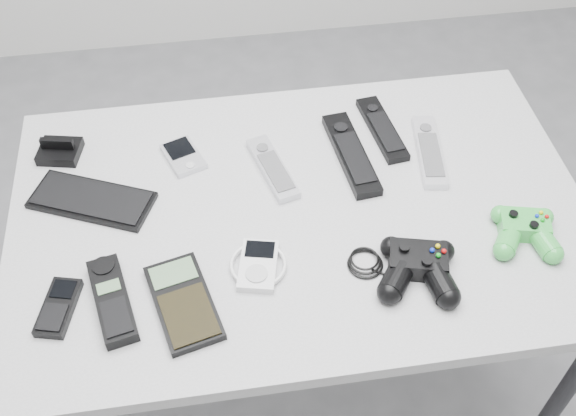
{
  "coord_description": "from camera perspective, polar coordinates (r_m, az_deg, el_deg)",
  "views": [
    {
      "loc": [
        -0.23,
        -0.76,
        1.72
      ],
      "look_at": [
        -0.11,
        0.07,
        0.76
      ],
      "focal_mm": 42.0,
      "sensor_mm": 36.0,
      "label": 1
    }
  ],
  "objects": [
    {
      "name": "cordless_handset",
      "position": [
        1.19,
        -14.67,
        -7.53
      ],
      "size": [
        0.09,
        0.18,
        0.03
      ],
      "primitive_type": "cube",
      "rotation": [
        0.0,
        0.0,
        0.22
      ],
      "color": "black",
      "rests_on": "desk"
    },
    {
      "name": "floor",
      "position": [
        1.9,
        3.69,
        -16.62
      ],
      "size": [
        3.5,
        3.5,
        0.0
      ],
      "primitive_type": "plane",
      "color": "slate",
      "rests_on": "ground"
    },
    {
      "name": "pda_keyboard",
      "position": [
        1.36,
        -16.27,
        0.68
      ],
      "size": [
        0.26,
        0.19,
        0.01
      ],
      "primitive_type": "cube",
      "rotation": [
        0.0,
        0.0,
        -0.42
      ],
      "color": "black",
      "rests_on": "desk"
    },
    {
      "name": "desk",
      "position": [
        1.35,
        0.99,
        -1.87
      ],
      "size": [
        1.11,
        0.71,
        0.74
      ],
      "color": "gray",
      "rests_on": "floor"
    },
    {
      "name": "mobile_phone",
      "position": [
        1.22,
        -18.87,
        -7.94
      ],
      "size": [
        0.08,
        0.12,
        0.02
      ],
      "primitive_type": "cube",
      "rotation": [
        0.0,
        0.0,
        -0.25
      ],
      "color": "black",
      "rests_on": "desk"
    },
    {
      "name": "controller_black",
      "position": [
        1.21,
        10.97,
        -4.85
      ],
      "size": [
        0.27,
        0.21,
        0.05
      ],
      "primitive_type": null,
      "rotation": [
        0.0,
        0.0,
        -0.25
      ],
      "color": "black",
      "rests_on": "desk"
    },
    {
      "name": "remote_silver_a",
      "position": [
        1.36,
        -1.32,
        3.43
      ],
      "size": [
        0.09,
        0.19,
        0.02
      ],
      "primitive_type": "cube",
      "rotation": [
        0.0,
        0.0,
        0.26
      ],
      "color": "#BBBBC3",
      "rests_on": "desk"
    },
    {
      "name": "dock_bracket",
      "position": [
        1.46,
        -18.86,
        4.88
      ],
      "size": [
        0.1,
        0.09,
        0.04
      ],
      "primitive_type": "cube",
      "rotation": [
        0.0,
        0.0,
        -0.21
      ],
      "color": "black",
      "rests_on": "desk"
    },
    {
      "name": "remote_black_b",
      "position": [
        1.46,
        7.97,
        6.69
      ],
      "size": [
        0.07,
        0.2,
        0.02
      ],
      "primitive_type": "cube",
      "rotation": [
        0.0,
        0.0,
        0.13
      ],
      "color": "black",
      "rests_on": "desk"
    },
    {
      "name": "pda",
      "position": [
        1.4,
        -8.86,
        4.38
      ],
      "size": [
        0.1,
        0.12,
        0.02
      ],
      "primitive_type": "cube",
      "rotation": [
        0.0,
        0.0,
        0.36
      ],
      "color": "#BBBBC3",
      "rests_on": "desk"
    },
    {
      "name": "mp3_player",
      "position": [
        1.2,
        -2.54,
        -4.83
      ],
      "size": [
        0.12,
        0.13,
        0.02
      ],
      "primitive_type": "cube",
      "rotation": [
        0.0,
        0.0,
        -0.23
      ],
      "color": "silver",
      "rests_on": "desk"
    },
    {
      "name": "remote_silver_b",
      "position": [
        1.43,
        11.87,
        4.77
      ],
      "size": [
        0.08,
        0.21,
        0.02
      ],
      "primitive_type": "cube",
      "rotation": [
        0.0,
        0.0,
        -0.14
      ],
      "color": "silver",
      "rests_on": "desk"
    },
    {
      "name": "controller_green",
      "position": [
        1.31,
        19.44,
        -1.71
      ],
      "size": [
        0.15,
        0.16,
        0.04
      ],
      "primitive_type": null,
      "rotation": [
        0.0,
        0.0,
        -0.24
      ],
      "color": "green",
      "rests_on": "desk"
    },
    {
      "name": "remote_black_a",
      "position": [
        1.39,
        5.36,
        4.63
      ],
      "size": [
        0.08,
        0.24,
        0.02
      ],
      "primitive_type": "cube",
      "rotation": [
        0.0,
        0.0,
        0.11
      ],
      "color": "black",
      "rests_on": "desk"
    },
    {
      "name": "calculator",
      "position": [
        1.17,
        -8.85,
        -7.87
      ],
      "size": [
        0.14,
        0.2,
        0.02
      ],
      "primitive_type": "cube",
      "rotation": [
        0.0,
        0.0,
        0.24
      ],
      "color": "black",
      "rests_on": "desk"
    }
  ]
}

